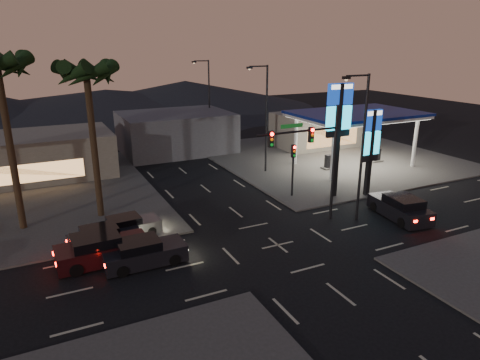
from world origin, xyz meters
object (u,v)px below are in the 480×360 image
gas_station (357,116)px  car_lane_b_front (128,227)px  car_lane_a_front (144,253)px  car_lane_a_mid (101,249)px  car_lane_b_mid (104,238)px  suv_station (400,208)px  pylon_sign_short (371,140)px  traffic_signal_mast (314,149)px  pylon_sign_tall (339,118)px

gas_station → car_lane_b_front: size_ratio=2.92×
car_lane_a_front → car_lane_a_mid: size_ratio=0.89×
car_lane_a_front → car_lane_a_mid: 2.43m
car_lane_a_front → car_lane_b_mid: size_ratio=1.07×
gas_station → suv_station: bearing=-116.5°
car_lane_b_mid → suv_station: suv_station is taller
gas_station → car_lane_b_front: gas_station is taller
car_lane_a_mid → pylon_sign_short: bearing=5.3°
car_lane_b_front → car_lane_a_front: bearing=-90.0°
car_lane_a_mid → car_lane_b_front: 3.56m
car_lane_b_front → suv_station: suv_station is taller
gas_station → car_lane_a_front: gas_station is taller
car_lane_b_mid → pylon_sign_short: bearing=0.4°
car_lane_b_front → car_lane_b_mid: (-1.66, -1.10, 0.03)m
pylon_sign_short → car_lane_b_front: (-18.96, 0.95, -4.04)m
traffic_signal_mast → car_lane_b_mid: size_ratio=1.83×
car_lane_a_front → traffic_signal_mast: bearing=3.5°
traffic_signal_mast → suv_station: bearing=-18.3°
suv_station → pylon_sign_short: bearing=77.5°
car_lane_a_mid → car_lane_b_front: (2.06, 2.90, -0.17)m
gas_station → suv_station: 14.16m
car_lane_b_mid → suv_station: size_ratio=0.85×
pylon_sign_short → traffic_signal_mast: 7.69m
car_lane_a_mid → car_lane_b_mid: size_ratio=1.20×
pylon_sign_tall → traffic_signal_mast: size_ratio=1.12×
car_lane_a_mid → car_lane_b_mid: 1.84m
gas_station → car_lane_b_mid: 27.10m
car_lane_a_front → car_lane_b_mid: (-1.66, 3.08, -0.06)m
suv_station → pylon_sign_tall: bearing=105.0°
gas_station → suv_station: (-6.01, -12.07, -4.32)m
car_lane_a_front → car_lane_b_front: car_lane_a_front is taller
gas_station → car_lane_a_front: size_ratio=2.61×
car_lane_a_front → car_lane_b_front: 4.18m
traffic_signal_mast → car_lane_b_mid: 14.33m
suv_station → car_lane_a_front: bearing=175.7°
gas_station → pylon_sign_tall: pylon_sign_tall is taller
gas_station → traffic_signal_mast: 15.82m
pylon_sign_tall → car_lane_a_mid: pylon_sign_tall is taller
traffic_signal_mast → car_lane_a_front: size_ratio=1.71×
pylon_sign_short → suv_station: (-1.01, -4.57, -3.90)m
car_lane_a_front → car_lane_b_front: (0.00, 4.18, -0.09)m
pylon_sign_short → car_lane_a_front: pylon_sign_short is taller
car_lane_a_front → car_lane_b_mid: 3.50m
car_lane_b_front → car_lane_b_mid: 2.00m
gas_station → car_lane_a_front: 26.61m
pylon_sign_tall → car_lane_b_front: 17.44m
gas_station → pylon_sign_tall: size_ratio=1.36×
traffic_signal_mast → car_lane_b_front: traffic_signal_mast is taller
pylon_sign_tall → car_lane_b_mid: bearing=-176.4°
pylon_sign_tall → car_lane_b_front: size_ratio=2.16×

